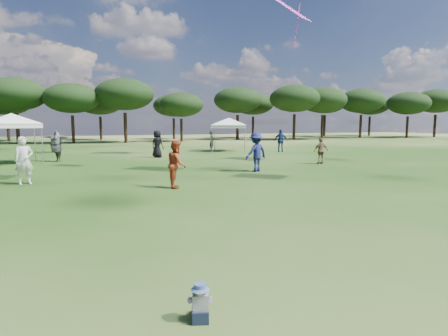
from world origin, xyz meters
The scene contains 5 objects.
tree_line centered at (2.39, 47.41, 5.42)m, with size 108.78×17.63×7.77m.
tent_left centered at (-5.46, 22.90, 2.82)m, with size 5.59×5.59×3.25m.
tent_right centered at (9.96, 27.51, 2.68)m, with size 5.24×5.24×3.10m.
toddler centered at (-0.43, 2.22, 0.22)m, with size 0.36×0.39×0.49m.
festival_crowd centered at (-2.14, 20.97, 0.92)m, with size 28.51×19.68×1.93m.
Camera 1 is at (-1.70, -1.95, 2.44)m, focal length 30.00 mm.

